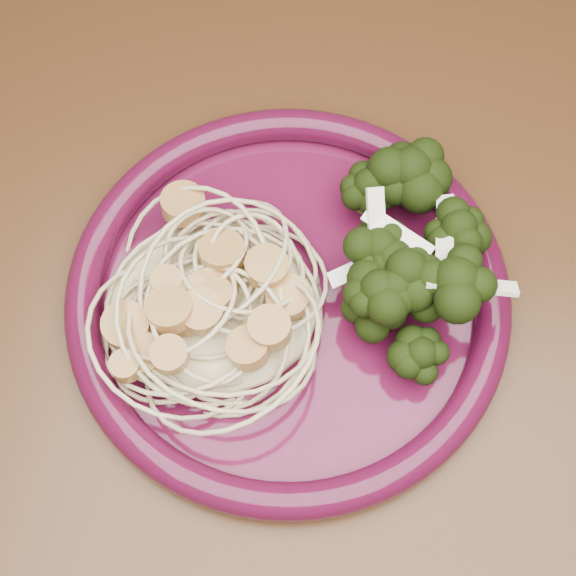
{
  "coord_description": "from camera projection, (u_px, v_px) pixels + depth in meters",
  "views": [
    {
      "loc": [
        -0.0,
        -0.16,
        1.22
      ],
      "look_at": [
        -0.04,
        0.05,
        0.77
      ],
      "focal_mm": 50.0,
      "sensor_mm": 36.0,
      "label": 1
    }
  ],
  "objects": [
    {
      "name": "onion_garnish",
      "position": [
        390.0,
        239.0,
        0.46
      ],
      "size": [
        0.1,
        0.11,
        0.06
      ],
      "primitive_type": null,
      "rotation": [
        0.0,
        0.0,
        0.37
      ],
      "color": "#F1E8CD",
      "rests_on": "broccoli_pile"
    },
    {
      "name": "dinner_plate",
      "position": [
        288.0,
        294.0,
        0.51
      ],
      "size": [
        0.36,
        0.36,
        0.02
      ],
      "rotation": [
        0.0,
        0.0,
        0.37
      ],
      "color": "#460C26",
      "rests_on": "dining_table"
    },
    {
      "name": "spaghetti_pile",
      "position": [
        210.0,
        299.0,
        0.5
      ],
      "size": [
        0.17,
        0.16,
        0.03
      ],
      "primitive_type": "ellipsoid",
      "rotation": [
        0.0,
        0.0,
        0.37
      ],
      "color": "#CABD8E",
      "rests_on": "dinner_plate"
    },
    {
      "name": "scallop_cluster",
      "position": [
        204.0,
        273.0,
        0.46
      ],
      "size": [
        0.17,
        0.17,
        0.05
      ],
      "primitive_type": null,
      "rotation": [
        0.0,
        0.0,
        0.37
      ],
      "color": "tan",
      "rests_on": "spaghetti_pile"
    },
    {
      "name": "dining_table",
      "position": [
        330.0,
        421.0,
        0.59
      ],
      "size": [
        1.2,
        0.8,
        0.75
      ],
      "color": "#472814",
      "rests_on": "ground"
    },
    {
      "name": "broccoli_pile",
      "position": [
        384.0,
        264.0,
        0.49
      ],
      "size": [
        0.14,
        0.18,
        0.05
      ],
      "primitive_type": "ellipsoid",
      "rotation": [
        0.0,
        0.0,
        0.37
      ],
      "color": "black",
      "rests_on": "dinner_plate"
    }
  ]
}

